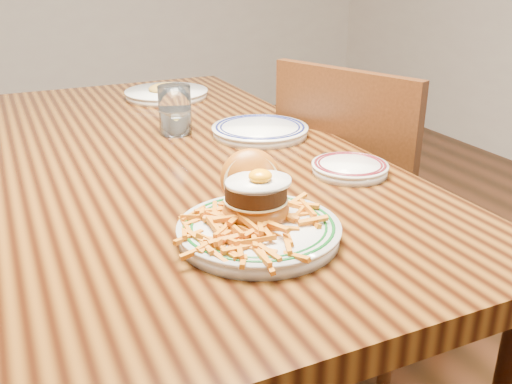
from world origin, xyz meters
name	(u,v)px	position (x,y,z in m)	size (l,w,h in m)	color
table	(169,186)	(0.00, 0.00, 0.66)	(0.85, 1.60, 0.75)	black
chair_right	(362,212)	(0.56, -0.02, 0.49)	(0.56, 0.56, 0.92)	#42200D
main_plate	(257,216)	(0.01, -0.48, 0.78)	(0.26, 0.28, 0.13)	silver
side_plate	(350,167)	(0.31, -0.31, 0.76)	(0.16, 0.17, 0.02)	silver
rear_plate	(260,130)	(0.25, 0.02, 0.77)	(0.24, 0.24, 0.03)	silver
water_glass	(175,113)	(0.06, 0.12, 0.80)	(0.08, 0.08, 0.12)	white
far_plate	(166,93)	(0.16, 0.52, 0.77)	(0.26, 0.26, 0.05)	silver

